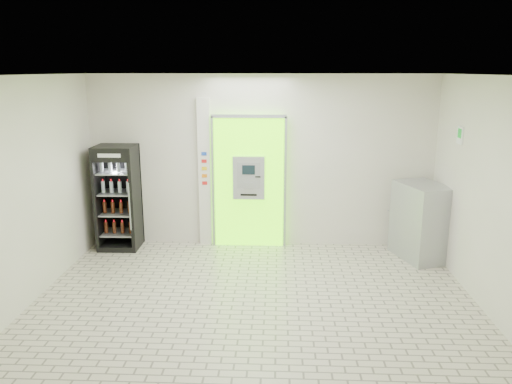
{
  "coord_description": "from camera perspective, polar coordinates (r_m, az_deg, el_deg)",
  "views": [
    {
      "loc": [
        0.3,
        -6.07,
        3.06
      ],
      "look_at": [
        -0.03,
        1.2,
        1.27
      ],
      "focal_mm": 35.0,
      "sensor_mm": 36.0,
      "label": 1
    }
  ],
  "objects": [
    {
      "name": "beverage_cooler",
      "position": [
        8.99,
        -15.44,
        -0.81
      ],
      "size": [
        0.69,
        0.65,
        1.81
      ],
      "rotation": [
        0.0,
        0.0,
        0.01
      ],
      "color": "black",
      "rests_on": "ground"
    },
    {
      "name": "room_shell",
      "position": [
        6.2,
        -0.25,
        2.46
      ],
      "size": [
        6.0,
        6.0,
        6.0
      ],
      "color": "silver",
      "rests_on": "ground"
    },
    {
      "name": "steel_cabinet",
      "position": [
        8.67,
        18.38,
        -3.21
      ],
      "size": [
        0.91,
        1.09,
        1.26
      ],
      "rotation": [
        0.0,
        0.0,
        0.32
      ],
      "color": "#A2A4A9",
      "rests_on": "ground"
    },
    {
      "name": "atm_assembly",
      "position": [
        8.71,
        -0.79,
        1.27
      ],
      "size": [
        1.3,
        0.24,
        2.33
      ],
      "color": "#5FEE02",
      "rests_on": "ground"
    },
    {
      "name": "pillar",
      "position": [
        8.8,
        -5.86,
        2.18
      ],
      "size": [
        0.22,
        0.11,
        2.6
      ],
      "color": "silver",
      "rests_on": "ground"
    },
    {
      "name": "ground",
      "position": [
        6.81,
        -0.24,
        -12.92
      ],
      "size": [
        6.0,
        6.0,
        0.0
      ],
      "primitive_type": "plane",
      "color": "#BFB59F",
      "rests_on": "ground"
    },
    {
      "name": "exit_sign",
      "position": [
        8.0,
        22.3,
        6.03
      ],
      "size": [
        0.02,
        0.22,
        0.26
      ],
      "color": "white",
      "rests_on": "room_shell"
    }
  ]
}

